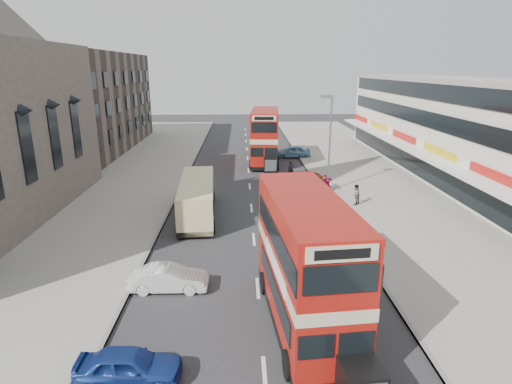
% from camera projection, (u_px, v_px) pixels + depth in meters
% --- Properties ---
extents(ground, '(160.00, 160.00, 0.00)m').
position_uv_depth(ground, '(260.00, 311.00, 18.27)').
color(ground, '#28282B').
rests_on(ground, ground).
extents(road_surface, '(12.00, 90.00, 0.01)m').
position_uv_depth(road_surface, '(250.00, 186.00, 37.42)').
color(road_surface, '#28282B').
rests_on(road_surface, ground).
extents(pavement_right, '(12.00, 90.00, 0.15)m').
position_uv_depth(pavement_right, '(382.00, 184.00, 37.81)').
color(pavement_right, gray).
rests_on(pavement_right, ground).
extents(pavement_left, '(12.00, 90.00, 0.15)m').
position_uv_depth(pavement_left, '(114.00, 187.00, 36.98)').
color(pavement_left, gray).
rests_on(pavement_left, ground).
extents(kerb_left, '(0.20, 90.00, 0.16)m').
position_uv_depth(kerb_left, '(181.00, 186.00, 37.19)').
color(kerb_left, gray).
rests_on(kerb_left, ground).
extents(kerb_right, '(0.20, 90.00, 0.16)m').
position_uv_depth(kerb_right, '(317.00, 185.00, 37.61)').
color(kerb_right, gray).
rests_on(kerb_right, ground).
extents(brick_terrace, '(14.00, 28.00, 12.00)m').
position_uv_depth(brick_terrace, '(71.00, 103.00, 52.18)').
color(brick_terrace, '#66594C').
rests_on(brick_terrace, ground).
extents(commercial_row, '(9.90, 46.20, 9.30)m').
position_uv_depth(commercial_row, '(464.00, 130.00, 38.68)').
color(commercial_row, beige).
rests_on(commercial_row, ground).
extents(street_lamp, '(1.00, 0.20, 8.12)m').
position_uv_depth(street_lamp, '(329.00, 136.00, 34.36)').
color(street_lamp, slate).
rests_on(street_lamp, ground).
extents(bus_main, '(3.45, 9.61, 5.25)m').
position_uv_depth(bus_main, '(306.00, 263.00, 16.60)').
color(bus_main, black).
rests_on(bus_main, ground).
extents(bus_second, '(3.49, 10.45, 5.66)m').
position_uv_depth(bus_second, '(265.00, 137.00, 45.66)').
color(bus_second, black).
rests_on(bus_second, ground).
extents(coach, '(2.86, 9.21, 2.41)m').
position_uv_depth(coach, '(197.00, 197.00, 29.67)').
color(coach, black).
rests_on(coach, ground).
extents(car_left_near, '(3.58, 1.48, 1.22)m').
position_uv_depth(car_left_near, '(129.00, 366.00, 14.03)').
color(car_left_near, navy).
rests_on(car_left_near, ground).
extents(car_left_front, '(3.71, 1.34, 1.22)m').
position_uv_depth(car_left_front, '(169.00, 278.00, 19.86)').
color(car_left_front, silver).
rests_on(car_left_front, ground).
extents(car_right_a, '(4.75, 2.33, 1.33)m').
position_uv_depth(car_right_a, '(303.00, 185.00, 35.47)').
color(car_right_a, maroon).
rests_on(car_right_a, ground).
extents(car_right_b, '(4.04, 2.18, 1.08)m').
position_uv_depth(car_right_b, '(301.00, 178.00, 38.30)').
color(car_right_b, '#BD4A12').
rests_on(car_right_b, ground).
extents(car_right_c, '(4.28, 1.89, 1.43)m').
position_uv_depth(car_right_c, '(292.00, 152.00, 49.15)').
color(car_right_c, '#5C95B8').
rests_on(car_right_c, ground).
extents(pedestrian_near, '(0.70, 0.69, 1.60)m').
position_uv_depth(pedestrian_near, '(356.00, 194.00, 31.82)').
color(pedestrian_near, gray).
rests_on(pedestrian_near, pavement_right).
extents(cyclist, '(0.62, 1.57, 1.88)m').
position_uv_depth(cyclist, '(291.00, 174.00, 39.07)').
color(cyclist, gray).
rests_on(cyclist, ground).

